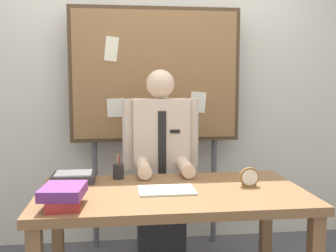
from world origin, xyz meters
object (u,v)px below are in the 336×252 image
at_px(bulletin_board, 156,78).
at_px(pen_holder, 118,171).
at_px(paper_tray, 74,177).
at_px(book_stack, 63,196).
at_px(open_notebook, 167,190).
at_px(desk, 172,206).
at_px(desk_clock, 249,178).
at_px(person, 161,177).

relative_size(bulletin_board, pen_holder, 12.31).
bearing_deg(paper_tray, book_stack, -89.61).
bearing_deg(open_notebook, book_stack, -158.86).
xyz_separation_m(desk, bulletin_board, (-0.00, 1.01, 0.74)).
height_order(desk, pen_holder, pen_holder).
relative_size(book_stack, open_notebook, 0.83).
height_order(open_notebook, desk_clock, desk_clock).
bearing_deg(desk_clock, person, 127.40).
relative_size(book_stack, desk_clock, 2.31).
relative_size(person, desk_clock, 12.67).
bearing_deg(desk, bulletin_board, 90.01).
bearing_deg(person, pen_holder, -133.99).
xyz_separation_m(person, open_notebook, (-0.03, -0.65, 0.08)).
relative_size(desk, open_notebook, 4.77).
bearing_deg(bulletin_board, paper_tray, -128.34).
height_order(desk_clock, paper_tray, desk_clock).
height_order(book_stack, paper_tray, book_stack).
distance_m(person, open_notebook, 0.66).
xyz_separation_m(desk_clock, paper_tray, (-1.05, 0.25, -0.02)).
distance_m(person, desk_clock, 0.78).
bearing_deg(paper_tray, desk, -25.02).
bearing_deg(paper_tray, desk_clock, -13.41).
height_order(desk, open_notebook, open_notebook).
bearing_deg(pen_holder, desk_clock, -20.68).
xyz_separation_m(bulletin_board, paper_tray, (-0.58, -0.74, -0.62)).
distance_m(open_notebook, desk_clock, 0.50).
distance_m(book_stack, pen_holder, 0.61).
xyz_separation_m(person, desk_clock, (0.46, -0.61, 0.13)).
bearing_deg(book_stack, person, 56.08).
distance_m(desk, person, 0.63).
bearing_deg(person, bulletin_board, 90.02).
bearing_deg(bulletin_board, open_notebook, -91.88).
distance_m(desk, paper_tray, 0.65).
distance_m(book_stack, open_notebook, 0.59).
bearing_deg(open_notebook, pen_holder, 129.25).
relative_size(desk, pen_holder, 9.53).
height_order(open_notebook, paper_tray, paper_tray).
distance_m(desk, pen_holder, 0.46).
height_order(person, pen_holder, person).
height_order(book_stack, desk_clock, desk_clock).
xyz_separation_m(book_stack, paper_tray, (-0.00, 0.50, -0.03)).
height_order(open_notebook, pen_holder, pen_holder).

